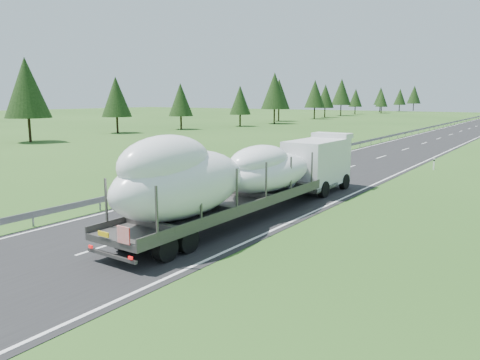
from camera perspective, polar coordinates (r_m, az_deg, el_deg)
The scene contains 5 objects.
ground at distance 20.69m, azimuth -16.06°, elevation -7.77°, with size 400.00×400.00×0.00m, color #274C19.
road_surface at distance 113.55m, azimuth 26.94°, elevation 5.88°, with size 10.00×400.00×0.02m, color black.
guardrail at distance 114.30m, azimuth 24.32°, elevation 6.40°, with size 0.10×400.00×0.76m.
tree_line_left at distance 119.78m, azimuth 4.52°, elevation 10.35°, with size 13.52×244.39×12.28m.
boat_truck at distance 23.81m, azimuth 0.58°, elevation 0.83°, with size 3.19×20.18×4.71m.
Camera 1 is at (15.41, -12.33, 6.21)m, focal length 35.00 mm.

